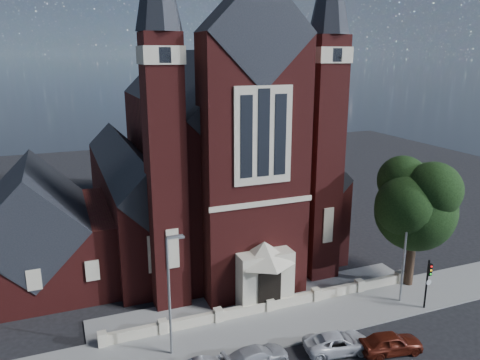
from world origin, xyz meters
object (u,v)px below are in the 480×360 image
at_px(street_lamp_right, 406,247).
at_px(car_silver_b, 256,357).
at_px(car_dark_red, 391,343).
at_px(street_tree, 419,206).
at_px(street_lamp_left, 170,289).
at_px(traffic_signal, 428,278).
at_px(church, 202,160).
at_px(car_white_suv, 338,343).
at_px(parish_hall, 35,237).

relative_size(street_lamp_right, car_silver_b, 1.91).
distance_m(street_lamp_right, car_dark_red, 7.98).
bearing_deg(car_dark_red, street_tree, -39.08).
bearing_deg(car_silver_b, street_lamp_left, 51.06).
bearing_deg(traffic_signal, street_tree, 64.05).
xyz_separation_m(church, traffic_signal, (11.00, -20.52, -5.60)).
relative_size(street_lamp_left, car_white_suv, 1.83).
distance_m(parish_hall, car_silver_b, 21.38).
bearing_deg(street_tree, car_silver_b, -163.82).
relative_size(street_tree, traffic_signal, 2.67).
height_order(traffic_signal, car_white_suv, traffic_signal).
bearing_deg(car_white_suv, street_lamp_right, -56.39).
distance_m(street_lamp_left, traffic_signal, 19.08).
distance_m(street_lamp_left, car_silver_b, 6.70).
bearing_deg(street_tree, car_dark_red, -138.47).
bearing_deg(street_lamp_left, street_lamp_right, 0.00).
bearing_deg(traffic_signal, street_lamp_right, 120.01).
distance_m(traffic_signal, car_dark_red, 6.99).
xyz_separation_m(street_tree, car_silver_b, (-15.99, -4.64, -6.35)).
distance_m(street_lamp_right, car_silver_b, 14.36).
xyz_separation_m(traffic_signal, car_dark_red, (-5.86, -3.32, -1.88)).
height_order(parish_hall, street_tree, street_tree).
xyz_separation_m(street_lamp_right, traffic_signal, (0.91, -1.57, -2.02)).
bearing_deg(street_tree, parish_hall, 156.74).
bearing_deg(parish_hall, traffic_signal, -29.98).
relative_size(street_tree, street_lamp_left, 1.32).
xyz_separation_m(street_lamp_right, car_dark_red, (-4.95, -4.90, -3.90)).
bearing_deg(parish_hall, car_dark_red, -41.79).
distance_m(street_tree, car_silver_b, 17.82).
relative_size(car_silver_b, car_dark_red, 1.03).
bearing_deg(car_dark_red, car_silver_b, 86.43).
xyz_separation_m(car_silver_b, car_dark_red, (8.54, -1.96, 0.08)).
bearing_deg(traffic_signal, car_dark_red, -150.45).
bearing_deg(parish_hall, street_lamp_right, -28.22).
xyz_separation_m(traffic_signal, car_white_suv, (-8.94, -1.96, -1.97)).
xyz_separation_m(parish_hall, street_lamp_left, (8.09, -14.00, 0.59)).
xyz_separation_m(street_lamp_right, car_silver_b, (-13.49, -2.93, -3.98)).
xyz_separation_m(church, street_lamp_right, (10.09, -18.94, -3.59)).
bearing_deg(street_tree, car_white_suv, -153.54).
relative_size(street_tree, car_white_suv, 2.42).
bearing_deg(traffic_signal, church, 118.20).
relative_size(car_white_suv, car_dark_red, 1.08).
height_order(church, parish_hall, church).
xyz_separation_m(church, car_dark_red, (5.14, -23.84, -7.49)).
bearing_deg(car_white_suv, parish_hall, 55.68).
relative_size(street_lamp_left, traffic_signal, 2.02).
distance_m(parish_hall, street_tree, 31.27).
xyz_separation_m(parish_hall, street_tree, (28.60, -12.29, 2.95)).
relative_size(parish_hall, street_lamp_right, 1.51).
height_order(parish_hall, street_lamp_left, parish_hall).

